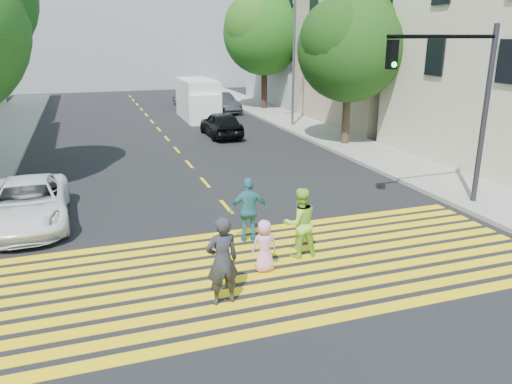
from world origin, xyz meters
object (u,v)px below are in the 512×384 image
pedestrian_extra (249,210)px  traffic_signal (461,93)px  pedestrian_child (264,246)px  dark_car_parked (221,103)px  pedestrian_woman (300,223)px  silver_car (188,98)px  white_van (198,101)px  tree_right_far (265,29)px  pedestrian_man (222,261)px  white_sedan (28,203)px  dark_car_near (221,124)px  tree_right_near (351,43)px

pedestrian_extra → traffic_signal: traffic_signal is taller
pedestrian_child → dark_car_parked: dark_car_parked is taller
pedestrian_woman → silver_car: size_ratio=0.43×
dark_car_parked → white_van: white_van is taller
tree_right_far → dark_car_parked: 6.25m
pedestrian_man → pedestrian_child: bearing=-144.1°
pedestrian_man → dark_car_parked: bearing=-109.4°
pedestrian_child → silver_car: size_ratio=0.30×
pedestrian_man → pedestrian_woman: pedestrian_man is taller
white_sedan → dark_car_near: 14.31m
pedestrian_man → pedestrian_extra: 3.31m
tree_right_near → dark_car_parked: bearing=103.1°
tree_right_far → pedestrian_man: bearing=-111.6°
pedestrian_woman → white_sedan: pedestrian_woman is taller
pedestrian_man → white_sedan: (-4.20, 6.25, -0.30)m
silver_car → dark_car_parked: size_ratio=0.99×
dark_car_parked → white_van: 3.27m
tree_right_near → dark_car_parked: 14.07m
pedestrian_man → traffic_signal: size_ratio=0.34×
pedestrian_woman → silver_car: 29.00m
pedestrian_man → white_sedan: bearing=-60.5°
tree_right_near → pedestrian_extra: bearing=-129.8°
white_sedan → dark_car_near: bearing=50.7°
pedestrian_extra → dark_car_near: 14.88m
pedestrian_extra → white_van: white_van is taller
tree_right_far → traffic_signal: bearing=-95.2°
tree_right_near → silver_car: (-4.58, 17.30, -4.42)m
pedestrian_child → pedestrian_extra: bearing=-97.3°
pedestrian_child → dark_car_near: dark_car_near is taller
tree_right_far → pedestrian_man: (-10.55, -26.61, -4.90)m
white_van → pedestrian_man: bearing=-100.2°
pedestrian_child → pedestrian_woman: bearing=-156.2°
silver_car → pedestrian_woman: bearing=79.1°
white_van → dark_car_near: bearing=-90.2°
pedestrian_child → white_van: white_van is taller
pedestrian_extra → silver_car: pedestrian_extra is taller
pedestrian_child → silver_car: bearing=-98.6°
tree_right_far → pedestrian_extra: 25.81m
white_sedan → tree_right_far: bearing=53.2°
tree_right_near → pedestrian_man: (-10.07, -13.17, -4.08)m
white_van → traffic_signal: 20.88m
tree_right_far → silver_car: bearing=142.6°
pedestrian_extra → silver_car: bearing=-89.0°
dark_car_parked → silver_car: bearing=102.0°
pedestrian_woman → dark_car_parked: 25.00m
dark_car_near → white_van: 6.38m
silver_car → white_sedan: bearing=63.3°
pedestrian_child → white_van: 22.99m
traffic_signal → tree_right_near: bearing=79.1°
dark_car_near → tree_right_near: bearing=140.9°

